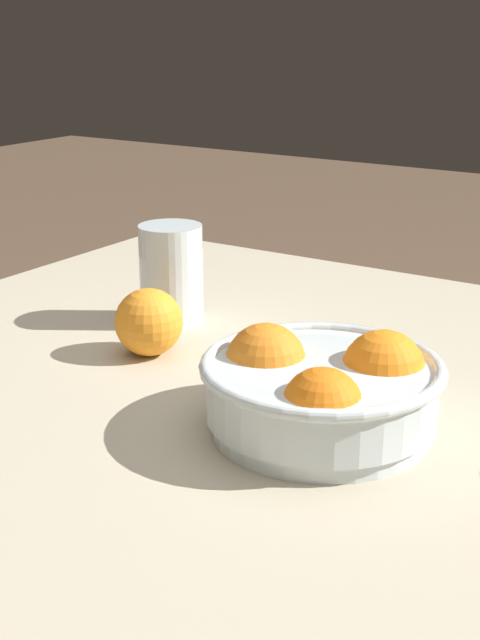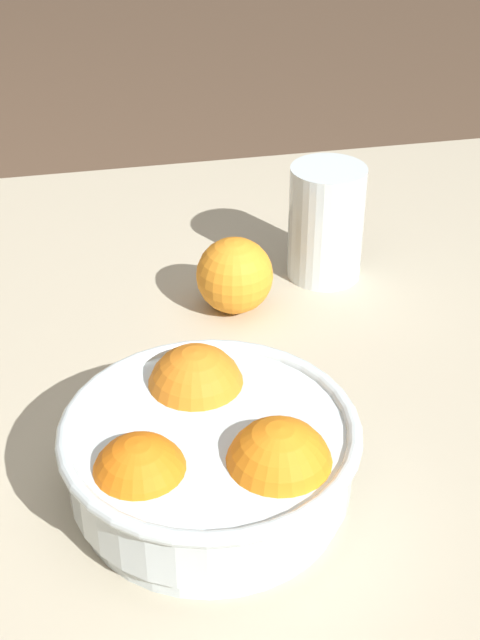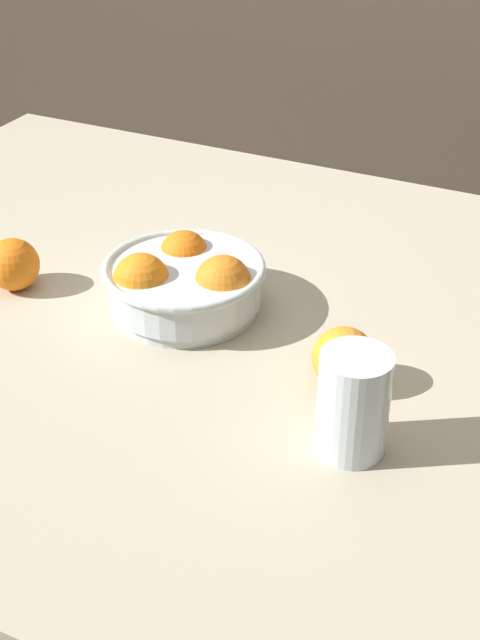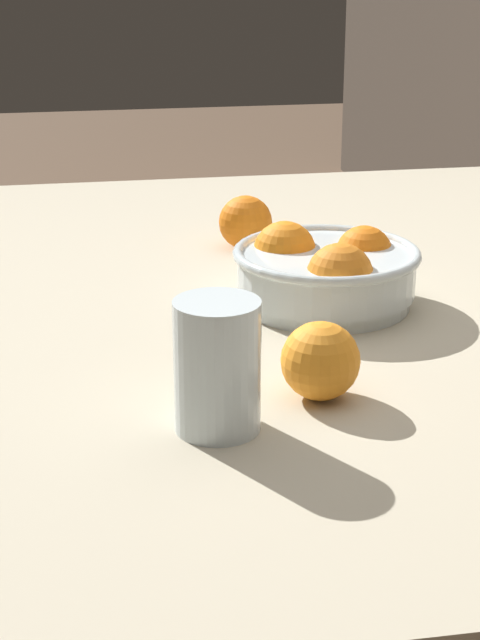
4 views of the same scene
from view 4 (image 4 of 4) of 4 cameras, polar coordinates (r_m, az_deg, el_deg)
The scene contains 5 objects.
dining_table at distance 1.35m, azimuth 4.40°, elevation -1.58°, with size 1.32×1.10×0.77m.
fruit_bowl at distance 1.28m, azimuth 4.61°, elevation 2.63°, with size 0.22×0.22×0.09m.
juice_glass at distance 0.96m, azimuth -1.22°, elevation -2.72°, with size 0.08×0.08×0.12m.
orange_loose_near_bowl at distance 1.03m, azimuth 4.31°, elevation -2.19°, with size 0.08×0.08×0.08m, color orange.
orange_loose_front at distance 1.51m, azimuth 0.29°, elevation 5.23°, with size 0.08×0.08×0.08m, color orange.
Camera 4 is at (1.21, -0.32, 1.21)m, focal length 60.00 mm.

